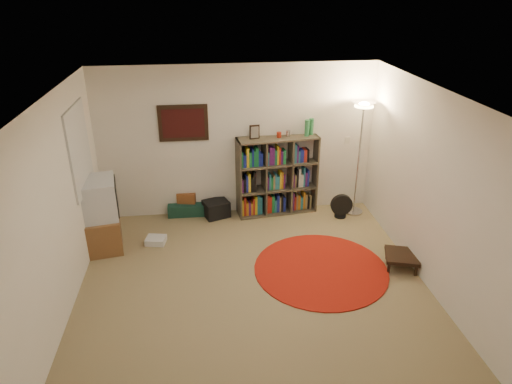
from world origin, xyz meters
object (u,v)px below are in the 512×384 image
(floor_fan, at_px, (341,206))
(tv_stand, at_px, (101,215))
(bookshelf, at_px, (276,177))
(side_table, at_px, (402,256))
(floor_lamp, at_px, (362,122))
(suitcase, at_px, (187,207))

(floor_fan, height_order, tv_stand, tv_stand)
(bookshelf, relative_size, side_table, 2.87)
(tv_stand, bearing_deg, side_table, -24.63)
(floor_lamp, height_order, floor_fan, floor_lamp)
(floor_lamp, bearing_deg, suitcase, 173.12)
(floor_lamp, relative_size, suitcase, 3.11)
(floor_fan, relative_size, side_table, 0.75)
(floor_lamp, height_order, tv_stand, floor_lamp)
(floor_fan, bearing_deg, bookshelf, 164.39)
(suitcase, height_order, side_table, side_table)
(floor_fan, xyz_separation_m, suitcase, (-2.58, 0.50, -0.11))
(floor_lamp, relative_size, tv_stand, 1.78)
(bookshelf, distance_m, floor_fan, 1.20)
(floor_lamp, height_order, side_table, floor_lamp)
(bookshelf, height_order, floor_fan, bookshelf)
(bookshelf, relative_size, tv_stand, 1.49)
(floor_fan, xyz_separation_m, side_table, (0.41, -1.53, -0.04))
(floor_lamp, relative_size, side_table, 3.45)
(floor_fan, bearing_deg, floor_lamp, 31.90)
(floor_lamp, xyz_separation_m, side_table, (0.13, -1.68, -1.43))
(side_table, bearing_deg, floor_fan, 104.89)
(tv_stand, height_order, suitcase, tv_stand)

